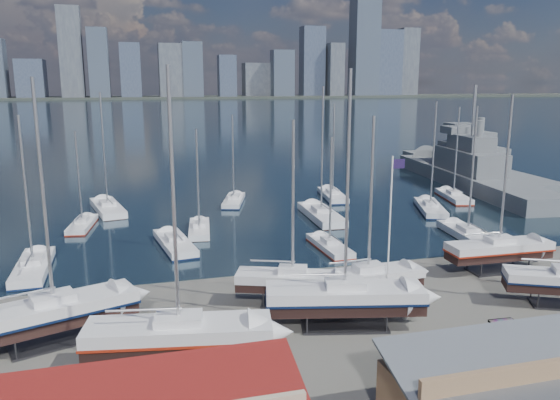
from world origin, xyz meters
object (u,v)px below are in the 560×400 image
object	(u,v)px
flagpole	(391,223)
sailboat_cradle_0	(54,312)
naval_ship_west	(470,168)
naval_ship_east	(468,176)

from	to	relation	value
flagpole	sailboat_cradle_0	bearing A→B (deg)	178.55
sailboat_cradle_0	flagpole	distance (m)	23.97
sailboat_cradle_0	naval_ship_west	size ratio (longest dim) A/B	0.40
sailboat_cradle_0	naval_ship_west	bearing A→B (deg)	17.37
naval_ship_east	flagpole	xyz separation A→B (m)	(-35.18, -42.11, 5.00)
naval_ship_west	flagpole	xyz separation A→B (m)	(-40.54, -49.56, 5.00)
naval_ship_east	flagpole	size ratio (longest dim) A/B	3.80
sailboat_cradle_0	flagpole	bearing A→B (deg)	-21.47
sailboat_cradle_0	flagpole	size ratio (longest dim) A/B	1.47
naval_ship_west	flagpole	size ratio (longest dim) A/B	3.72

